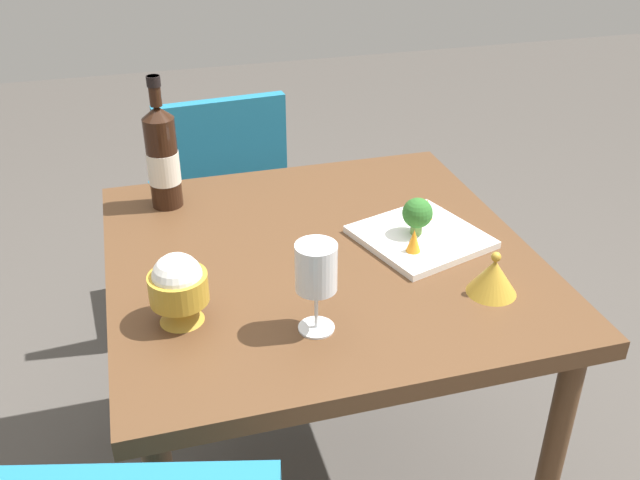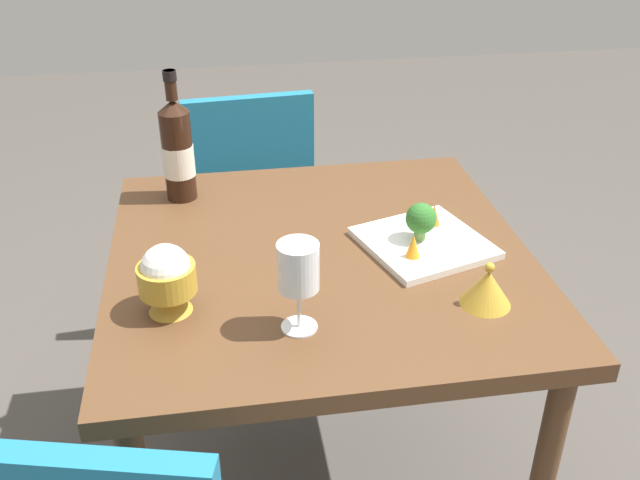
# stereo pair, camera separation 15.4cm
# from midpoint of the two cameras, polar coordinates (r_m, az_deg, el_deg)

# --- Properties ---
(dining_table) EXTENTS (0.91, 0.91, 0.74)m
(dining_table) POSITION_cam_midpoint_polar(r_m,az_deg,el_deg) (1.60, 2.76, -3.65)
(dining_table) COLOR brown
(dining_table) RESTS_ON ground_plane
(chair_by_wall) EXTENTS (0.43, 0.43, 0.85)m
(chair_by_wall) POSITION_cam_midpoint_polar(r_m,az_deg,el_deg) (2.35, -3.88, 4.54)
(chair_by_wall) COLOR teal
(chair_by_wall) RESTS_ON ground_plane
(wine_bottle) EXTENTS (0.08, 0.08, 0.32)m
(wine_bottle) POSITION_cam_midpoint_polar(r_m,az_deg,el_deg) (1.75, -8.91, 7.10)
(wine_bottle) COLOR black
(wine_bottle) RESTS_ON dining_table
(wine_glass) EXTENTS (0.08, 0.08, 0.18)m
(wine_glass) POSITION_cam_midpoint_polar(r_m,az_deg,el_deg) (1.25, 1.75, -2.45)
(wine_glass) COLOR white
(wine_glass) RESTS_ON dining_table
(rice_bowl) EXTENTS (0.11, 0.11, 0.14)m
(rice_bowl) POSITION_cam_midpoint_polar(r_m,az_deg,el_deg) (1.34, -9.02, -3.13)
(rice_bowl) COLOR gold
(rice_bowl) RESTS_ON dining_table
(rice_bowl_lid) EXTENTS (0.10, 0.10, 0.09)m
(rice_bowl_lid) POSITION_cam_midpoint_polar(r_m,az_deg,el_deg) (1.42, 16.30, -3.76)
(rice_bowl_lid) COLOR gold
(rice_bowl_lid) RESTS_ON dining_table
(serving_plate) EXTENTS (0.31, 0.31, 0.02)m
(serving_plate) POSITION_cam_midpoint_polar(r_m,az_deg,el_deg) (1.60, 11.08, -0.30)
(serving_plate) COLOR white
(serving_plate) RESTS_ON dining_table
(broccoli_floret) EXTENTS (0.07, 0.07, 0.09)m
(broccoli_floret) POSITION_cam_midpoint_polar(r_m,az_deg,el_deg) (1.57, 10.90, 1.57)
(broccoli_floret) COLOR #729E4C
(broccoli_floret) RESTS_ON serving_plate
(carrot_garnish_left) EXTENTS (0.03, 0.03, 0.05)m
(carrot_garnish_left) POSITION_cam_midpoint_polar(r_m,az_deg,el_deg) (1.65, 11.79, 1.94)
(carrot_garnish_left) COLOR orange
(carrot_garnish_left) RESTS_ON serving_plate
(carrot_garnish_right) EXTENTS (0.03, 0.03, 0.05)m
(carrot_garnish_right) POSITION_cam_midpoint_polar(r_m,az_deg,el_deg) (1.51, 10.39, -0.56)
(carrot_garnish_right) COLOR orange
(carrot_garnish_right) RESTS_ON serving_plate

